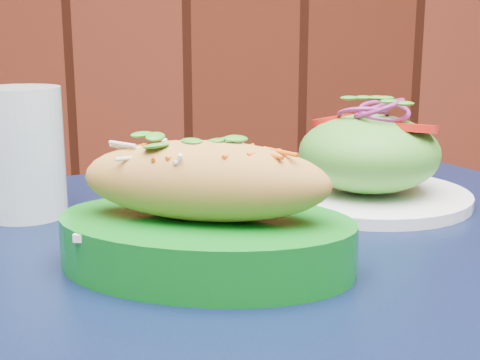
{
  "coord_description": "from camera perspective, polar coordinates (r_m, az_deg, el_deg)",
  "views": [
    {
      "loc": [
        0.06,
        0.68,
        0.94
      ],
      "look_at": [
        0.09,
        1.23,
        0.81
      ],
      "focal_mm": 50.0,
      "sensor_mm": 36.0,
      "label": 1
    }
  ],
  "objects": [
    {
      "name": "cafe_table",
      "position": [
        0.59,
        4.37,
        -14.75
      ],
      "size": [
        1.06,
        1.06,
        0.75
      ],
      "rotation": [
        0.0,
        0.0,
        0.43
      ],
      "color": "black",
      "rests_on": "ground"
    },
    {
      "name": "banh_mi_basket",
      "position": [
        0.52,
        -3.0,
        -3.14
      ],
      "size": [
        0.27,
        0.21,
        0.11
      ],
      "rotation": [
        0.0,
        0.0,
        -0.27
      ],
      "color": "#0B6E18",
      "rests_on": "cafe_table"
    },
    {
      "name": "salad_plate",
      "position": [
        0.74,
        10.9,
        1.55
      ],
      "size": [
        0.22,
        0.22,
        0.11
      ],
      "rotation": [
        0.0,
        0.0,
        -0.04
      ],
      "color": "white",
      "rests_on": "cafe_table"
    },
    {
      "name": "water_glass",
      "position": [
        0.7,
        -18.01,
        2.24
      ],
      "size": [
        0.08,
        0.08,
        0.13
      ],
      "primitive_type": "cylinder",
      "color": "silver",
      "rests_on": "cafe_table"
    }
  ]
}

